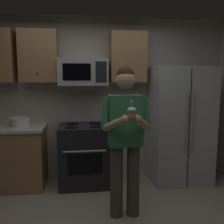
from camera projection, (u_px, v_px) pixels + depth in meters
The scene contains 8 objects.
wall_back at pixel (92, 98), 4.06m from camera, with size 4.40×0.10×2.60m, color beige.
oven_range at pixel (84, 155), 3.77m from camera, with size 0.76×0.70×0.93m.
microwave at pixel (83, 72), 3.72m from camera, with size 0.74×0.41×0.40m.
refrigerator at pixel (179, 125), 3.87m from camera, with size 0.90×0.75×1.80m.
cabinet_row_upper at pixel (44, 57), 3.67m from camera, with size 2.78×0.36×0.76m.
bowl_large_white at pixel (20, 122), 3.64m from camera, with size 0.29×0.29×0.13m.
person at pixel (125, 134), 2.79m from camera, with size 0.60×0.48×1.76m.
cupcake at pixel (132, 112), 2.43m from camera, with size 0.09×0.09×0.17m.
Camera 1 is at (-0.20, -2.31, 1.62)m, focal length 39.22 mm.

